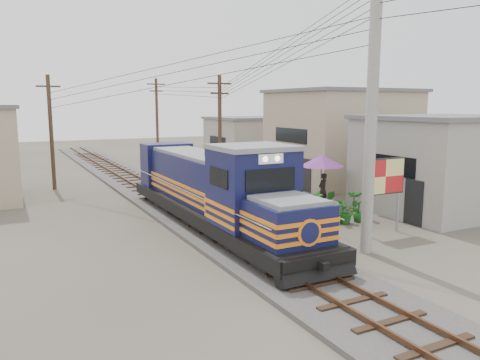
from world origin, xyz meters
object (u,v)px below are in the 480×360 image
locomotive (214,191)px  vendor (323,189)px  billboard (385,179)px  market_umbrella (321,161)px

locomotive → vendor: size_ratio=8.79×
billboard → market_umbrella: billboard is taller
billboard → vendor: size_ratio=1.84×
locomotive → billboard: bearing=-33.5°
locomotive → vendor: bearing=14.2°
market_umbrella → vendor: size_ratio=1.78×
market_umbrella → locomotive: bearing=-164.6°
locomotive → billboard: (5.78, -3.83, 0.65)m
billboard → vendor: 5.92m
locomotive → vendor: (7.02, 1.78, -0.78)m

